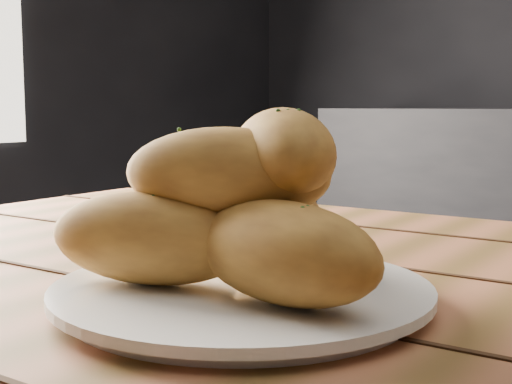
{
  "coord_description": "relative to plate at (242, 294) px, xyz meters",
  "views": [
    {
      "loc": [
        -0.16,
        -0.82,
        0.91
      ],
      "look_at": [
        -0.48,
        -0.35,
        0.84
      ],
      "focal_mm": 50.0,
      "sensor_mm": 36.0,
      "label": 1
    }
  ],
  "objects": [
    {
      "name": "plate",
      "position": [
        0.0,
        0.0,
        0.0
      ],
      "size": [
        0.3,
        0.3,
        0.02
      ],
      "color": "white",
      "rests_on": "table"
    },
    {
      "name": "bread_rolls",
      "position": [
        -0.0,
        0.0,
        0.07
      ],
      "size": [
        0.3,
        0.25,
        0.14
      ],
      "color": "#C18B35",
      "rests_on": "plate"
    }
  ]
}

